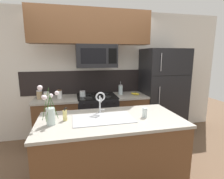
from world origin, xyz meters
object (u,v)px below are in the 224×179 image
object	(u,v)px
storage_jar_tall	(40,95)
banana_bunch	(136,94)
storage_jar_medium	(47,96)
dish_soap_bottle	(65,115)
storage_jar_squat	(83,94)
refrigerator	(162,92)
french_press	(121,90)
storage_jar_short	(60,94)
sink_faucet	(100,100)
stove_range	(97,118)
drinking_glass	(145,113)
microwave	(96,56)
flower_vase	(50,112)

from	to	relation	value
storage_jar_tall	banana_bunch	distance (m)	1.85
storage_jar_medium	dish_soap_bottle	distance (m)	1.22
storage_jar_squat	refrigerator	bearing A→B (deg)	0.76
storage_jar_medium	french_press	bearing A→B (deg)	3.89
storage_jar_medium	french_press	size ratio (longest dim) A/B	0.53
storage_jar_short	sink_faucet	xyz separation A→B (m)	(0.60, -1.01, 0.11)
stove_range	drinking_glass	xyz separation A→B (m)	(0.44, -1.31, 0.51)
drinking_glass	storage_jar_short	bearing A→B (deg)	131.57
dish_soap_bottle	sink_faucet	bearing A→B (deg)	19.51
storage_jar_squat	drinking_glass	xyz separation A→B (m)	(0.72, -1.31, 0.00)
storage_jar_medium	drinking_glass	bearing A→B (deg)	-42.96
stove_range	french_press	size ratio (longest dim) A/B	3.48
stove_range	storage_jar_squat	bearing A→B (deg)	-179.51
refrigerator	storage_jar_medium	world-z (taller)	refrigerator
dish_soap_bottle	storage_jar_short	bearing A→B (deg)	96.46
storage_jar_medium	banana_bunch	world-z (taller)	storage_jar_medium
storage_jar_medium	drinking_glass	world-z (taller)	storage_jar_medium
french_press	stove_range	bearing A→B (deg)	-173.16
stove_range	storage_jar_medium	world-z (taller)	storage_jar_medium
banana_bunch	microwave	bearing A→B (deg)	177.05
storage_jar_squat	dish_soap_bottle	xyz separation A→B (m)	(-0.29, -1.20, 0.01)
storage_jar_medium	flower_vase	bearing A→B (deg)	-80.97
refrigerator	banana_bunch	xyz separation A→B (m)	(-0.63, -0.08, 0.02)
microwave	flower_vase	world-z (taller)	microwave
storage_jar_short	flower_vase	distance (m)	1.27
storage_jar_squat	storage_jar_medium	bearing A→B (deg)	-176.97
storage_jar_squat	drinking_glass	world-z (taller)	drinking_glass
banana_bunch	drinking_glass	distance (m)	1.29
dish_soap_bottle	storage_jar_tall	bearing A→B (deg)	111.79
french_press	storage_jar_squat	bearing A→B (deg)	-175.39
french_press	drinking_glass	size ratio (longest dim) A/B	2.15
storage_jar_short	dish_soap_bottle	size ratio (longest dim) A/B	1.02
storage_jar_squat	flower_vase	size ratio (longest dim) A/B	0.26
stove_range	refrigerator	xyz separation A→B (m)	(1.42, 0.02, 0.45)
storage_jar_tall	banana_bunch	world-z (taller)	storage_jar_tall
storage_jar_tall	storage_jar_squat	bearing A→B (deg)	-2.87
storage_jar_tall	storage_jar_medium	bearing A→B (deg)	-28.98
stove_range	flower_vase	world-z (taller)	flower_vase
banana_bunch	flower_vase	xyz separation A→B (m)	(-1.51, -1.24, 0.13)
microwave	drinking_glass	size ratio (longest dim) A/B	5.98
stove_range	storage_jar_medium	xyz separation A→B (m)	(-0.92, -0.04, 0.52)
banana_bunch	drinking_glass	bearing A→B (deg)	-105.44
refrigerator	storage_jar_short	bearing A→B (deg)	-178.76
stove_range	refrigerator	size ratio (longest dim) A/B	0.51
storage_jar_squat	banana_bunch	world-z (taller)	storage_jar_squat
stove_range	storage_jar_short	distance (m)	0.88
dish_soap_bottle	flower_vase	bearing A→B (deg)	-148.13
drinking_glass	storage_jar_medium	bearing A→B (deg)	137.04
refrigerator	flower_vase	xyz separation A→B (m)	(-2.14, -1.32, 0.14)
stove_range	sink_faucet	size ratio (longest dim) A/B	3.04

